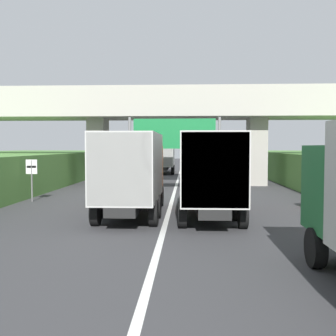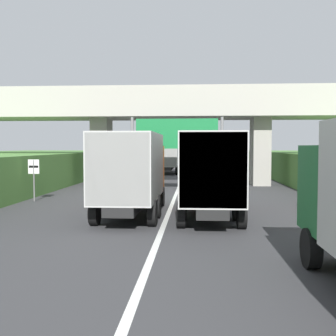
{
  "view_description": "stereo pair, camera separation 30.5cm",
  "coord_description": "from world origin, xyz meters",
  "px_view_note": "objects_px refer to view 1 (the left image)",
  "views": [
    {
      "loc": [
        0.82,
        -0.15,
        2.9
      ],
      "look_at": [
        0.0,
        17.13,
        2.0
      ],
      "focal_mm": 43.5,
      "sensor_mm": 36.0,
      "label": 1
    },
    {
      "loc": [
        1.13,
        -0.13,
        2.9
      ],
      "look_at": [
        0.0,
        17.13,
        2.0
      ],
      "focal_mm": 43.5,
      "sensor_mm": 36.0,
      "label": 2
    }
  ],
  "objects_px": {
    "construction_barrel_3": "(308,198)",
    "truck_orange": "(133,170)",
    "speed_limit_sign": "(32,174)",
    "truck_yellow": "(164,156)",
    "overhead_highway_sign": "(174,138)",
    "truck_red": "(209,170)",
    "car_white": "(197,167)",
    "car_black": "(219,163)"
  },
  "relations": [
    {
      "from": "construction_barrel_3",
      "to": "truck_orange",
      "type": "bearing_deg",
      "value": -162.02
    },
    {
      "from": "speed_limit_sign",
      "to": "truck_yellow",
      "type": "distance_m",
      "value": 24.02
    },
    {
      "from": "truck_yellow",
      "to": "truck_orange",
      "type": "relative_size",
      "value": 1.0
    },
    {
      "from": "overhead_highway_sign",
      "to": "truck_orange",
      "type": "xyz_separation_m",
      "value": [
        -1.47,
        -8.87,
        -1.54
      ]
    },
    {
      "from": "truck_red",
      "to": "truck_orange",
      "type": "xyz_separation_m",
      "value": [
        -3.21,
        0.25,
        0.0
      ]
    },
    {
      "from": "car_white",
      "to": "construction_barrel_3",
      "type": "height_order",
      "value": "car_white"
    },
    {
      "from": "truck_yellow",
      "to": "car_black",
      "type": "bearing_deg",
      "value": 41.79
    },
    {
      "from": "car_white",
      "to": "overhead_highway_sign",
      "type": "bearing_deg",
      "value": -96.93
    },
    {
      "from": "overhead_highway_sign",
      "to": "truck_orange",
      "type": "bearing_deg",
      "value": -99.43
    },
    {
      "from": "car_black",
      "to": "car_white",
      "type": "relative_size",
      "value": 1.0
    },
    {
      "from": "truck_red",
      "to": "car_white",
      "type": "distance_m",
      "value": 24.0
    },
    {
      "from": "overhead_highway_sign",
      "to": "truck_yellow",
      "type": "height_order",
      "value": "overhead_highway_sign"
    },
    {
      "from": "car_black",
      "to": "speed_limit_sign",
      "type": "bearing_deg",
      "value": -112.65
    },
    {
      "from": "truck_red",
      "to": "overhead_highway_sign",
      "type": "bearing_deg",
      "value": 100.76
    },
    {
      "from": "truck_orange",
      "to": "speed_limit_sign",
      "type": "bearing_deg",
      "value": 145.4
    },
    {
      "from": "speed_limit_sign",
      "to": "truck_red",
      "type": "height_order",
      "value": "truck_red"
    },
    {
      "from": "overhead_highway_sign",
      "to": "truck_orange",
      "type": "height_order",
      "value": "overhead_highway_sign"
    },
    {
      "from": "car_white",
      "to": "car_black",
      "type": "bearing_deg",
      "value": 72.71
    },
    {
      "from": "speed_limit_sign",
      "to": "car_black",
      "type": "xyz_separation_m",
      "value": [
        12.19,
        29.21,
        -0.62
      ]
    },
    {
      "from": "truck_orange",
      "to": "construction_barrel_3",
      "type": "bearing_deg",
      "value": 17.98
    },
    {
      "from": "truck_yellow",
      "to": "car_black",
      "type": "distance_m",
      "value": 8.87
    },
    {
      "from": "overhead_highway_sign",
      "to": "car_black",
      "type": "relative_size",
      "value": 1.43
    },
    {
      "from": "overhead_highway_sign",
      "to": "truck_red",
      "type": "distance_m",
      "value": 9.41
    },
    {
      "from": "overhead_highway_sign",
      "to": "truck_red",
      "type": "height_order",
      "value": "overhead_highway_sign"
    },
    {
      "from": "speed_limit_sign",
      "to": "truck_orange",
      "type": "relative_size",
      "value": 0.31
    },
    {
      "from": "truck_red",
      "to": "truck_yellow",
      "type": "bearing_deg",
      "value": 97.23
    },
    {
      "from": "speed_limit_sign",
      "to": "construction_barrel_3",
      "type": "distance_m",
      "value": 14.11
    },
    {
      "from": "speed_limit_sign",
      "to": "construction_barrel_3",
      "type": "bearing_deg",
      "value": -5.99
    },
    {
      "from": "truck_red",
      "to": "truck_yellow",
      "type": "height_order",
      "value": "same"
    },
    {
      "from": "car_black",
      "to": "construction_barrel_3",
      "type": "xyz_separation_m",
      "value": [
        1.81,
        -30.68,
        -0.4
      ]
    },
    {
      "from": "speed_limit_sign",
      "to": "truck_orange",
      "type": "bearing_deg",
      "value": -34.6
    },
    {
      "from": "truck_yellow",
      "to": "car_white",
      "type": "relative_size",
      "value": 1.78
    },
    {
      "from": "construction_barrel_3",
      "to": "car_white",
      "type": "bearing_deg",
      "value": 102.79
    },
    {
      "from": "car_black",
      "to": "construction_barrel_3",
      "type": "height_order",
      "value": "car_black"
    },
    {
      "from": "truck_yellow",
      "to": "car_black",
      "type": "relative_size",
      "value": 1.78
    },
    {
      "from": "truck_yellow",
      "to": "car_black",
      "type": "height_order",
      "value": "truck_yellow"
    },
    {
      "from": "truck_red",
      "to": "speed_limit_sign",
      "type": "bearing_deg",
      "value": 154.59
    },
    {
      "from": "car_black",
      "to": "overhead_highway_sign",
      "type": "bearing_deg",
      "value": -101.09
    },
    {
      "from": "truck_yellow",
      "to": "construction_barrel_3",
      "type": "bearing_deg",
      "value": -71.35
    },
    {
      "from": "truck_orange",
      "to": "car_black",
      "type": "distance_m",
      "value": 33.9
    },
    {
      "from": "truck_yellow",
      "to": "speed_limit_sign",
      "type": "bearing_deg",
      "value": -103.54
    },
    {
      "from": "overhead_highway_sign",
      "to": "truck_yellow",
      "type": "bearing_deg",
      "value": 95.47
    }
  ]
}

